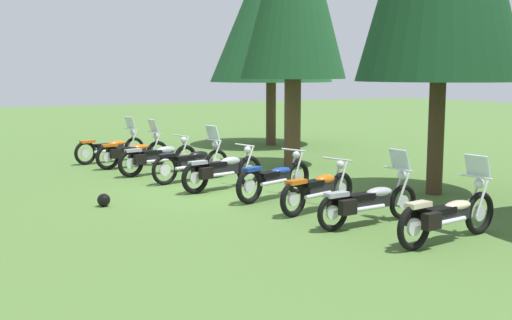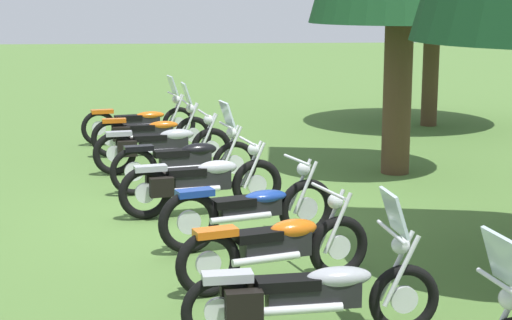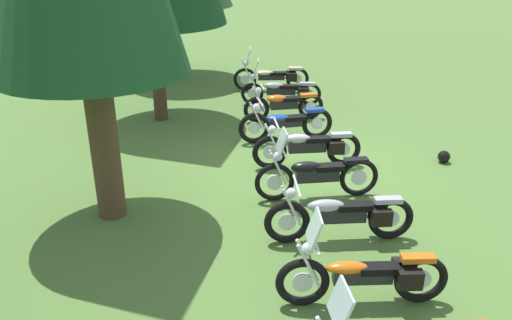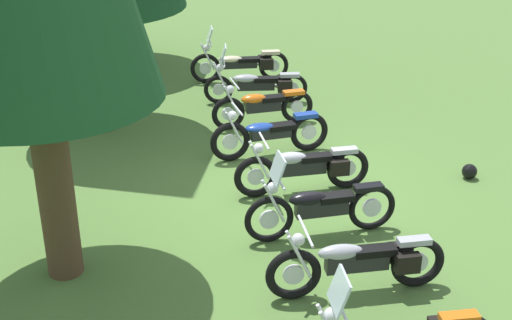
# 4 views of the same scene
# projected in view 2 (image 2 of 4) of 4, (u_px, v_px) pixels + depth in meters

# --- Properties ---
(ground_plane) EXTENTS (80.00, 80.00, 0.00)m
(ground_plane) POSITION_uv_depth(u_px,v_px,m) (210.00, 215.00, 11.64)
(ground_plane) COLOR #4C7033
(motorcycle_0) EXTENTS (0.85, 2.32, 1.37)m
(motorcycle_0) POSITION_uv_depth(u_px,v_px,m) (141.00, 121.00, 17.10)
(motorcycle_0) COLOR black
(motorcycle_0) RESTS_ON ground_plane
(motorcycle_1) EXTENTS (0.76, 2.28, 1.37)m
(motorcycle_1) POSITION_uv_depth(u_px,v_px,m) (151.00, 132.00, 15.80)
(motorcycle_1) COLOR black
(motorcycle_1) RESTS_ON ground_plane
(motorcycle_2) EXTENTS (0.88, 2.39, 1.02)m
(motorcycle_2) POSITION_uv_depth(u_px,v_px,m) (161.00, 146.00, 14.31)
(motorcycle_2) COLOR black
(motorcycle_2) RESTS_ON ground_plane
(motorcycle_3) EXTENTS (0.83, 2.30, 1.38)m
(motorcycle_3) POSITION_uv_depth(u_px,v_px,m) (188.00, 160.00, 12.94)
(motorcycle_3) COLOR black
(motorcycle_3) RESTS_ON ground_plane
(motorcycle_4) EXTENTS (0.89, 2.30, 1.02)m
(motorcycle_4) POSITION_uv_depth(u_px,v_px,m) (200.00, 183.00, 11.56)
(motorcycle_4) COLOR black
(motorcycle_4) RESTS_ON ground_plane
(motorcycle_5) EXTENTS (0.98, 2.23, 1.03)m
(motorcycle_5) POSITION_uv_depth(u_px,v_px,m) (250.00, 209.00, 10.16)
(motorcycle_5) COLOR black
(motorcycle_5) RESTS_ON ground_plane
(motorcycle_6) EXTENTS (0.93, 2.11, 1.00)m
(motorcycle_6) POSITION_uv_depth(u_px,v_px,m) (277.00, 246.00, 8.71)
(motorcycle_6) COLOR black
(motorcycle_6) RESTS_ON ground_plane
(motorcycle_7) EXTENTS (0.74, 2.35, 1.34)m
(motorcycle_7) POSITION_uv_depth(u_px,v_px,m) (310.00, 293.00, 7.35)
(motorcycle_7) COLOR black
(motorcycle_7) RESTS_ON ground_plane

